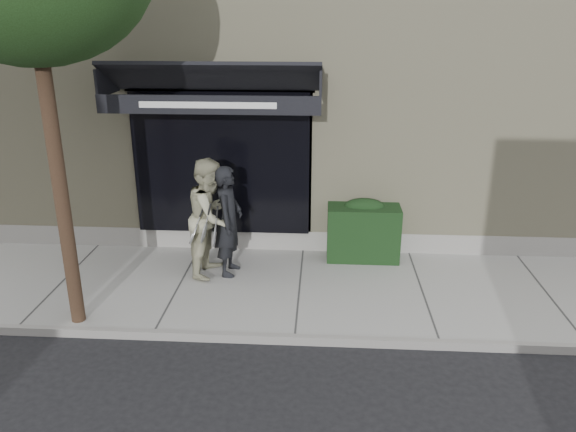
{
  "coord_description": "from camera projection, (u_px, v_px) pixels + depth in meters",
  "views": [
    {
      "loc": [
        0.34,
        -8.35,
        4.35
      ],
      "look_at": [
        -0.23,
        0.6,
        1.13
      ],
      "focal_mm": 35.0,
      "sensor_mm": 36.0,
      "label": 1
    }
  ],
  "objects": [
    {
      "name": "curb",
      "position": [
        295.0,
        339.0,
        7.85
      ],
      "size": [
        20.0,
        0.1,
        0.14
      ],
      "primitive_type": "cube",
      "color": "gray",
      "rests_on": "ground"
    },
    {
      "name": "building_facade",
      "position": [
        309.0,
        89.0,
        13.06
      ],
      "size": [
        14.3,
        8.04,
        5.64
      ],
      "color": "#C1BA93",
      "rests_on": "ground"
    },
    {
      "name": "sidewalk",
      "position": [
        300.0,
        289.0,
        9.31
      ],
      "size": [
        20.0,
        3.0,
        0.12
      ],
      "primitive_type": "cube",
      "color": "#9F9F9A",
      "rests_on": "ground"
    },
    {
      "name": "pedestrian_back",
      "position": [
        211.0,
        217.0,
        9.47
      ],
      "size": [
        0.93,
        1.11,
        2.03
      ],
      "color": "#ADAB8B",
      "rests_on": "sidewalk"
    },
    {
      "name": "hedge",
      "position": [
        363.0,
        230.0,
        10.22
      ],
      "size": [
        1.3,
        0.7,
        1.14
      ],
      "color": "black",
      "rests_on": "sidewalk"
    },
    {
      "name": "pedestrian_front",
      "position": [
        228.0,
        221.0,
        9.46
      ],
      "size": [
        0.7,
        0.89,
        1.91
      ],
      "color": "black",
      "rests_on": "sidewalk"
    },
    {
      "name": "ground",
      "position": [
        300.0,
        292.0,
        9.33
      ],
      "size": [
        80.0,
        80.0,
        0.0
      ],
      "primitive_type": "plane",
      "color": "black",
      "rests_on": "ground"
    }
  ]
}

